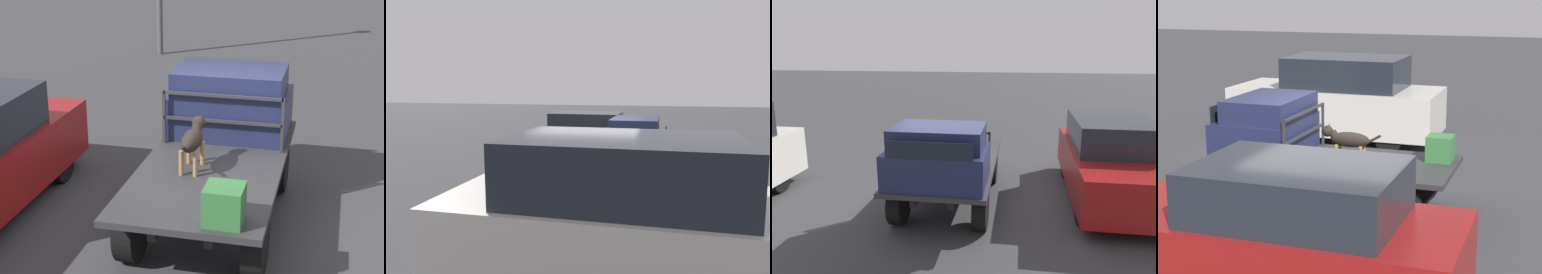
{
  "view_description": "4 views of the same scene",
  "coord_description": "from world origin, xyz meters",
  "views": [
    {
      "loc": [
        -7.66,
        -1.56,
        4.05
      ],
      "look_at": [
        -0.32,
        0.22,
        1.3
      ],
      "focal_mm": 60.0,
      "sensor_mm": 36.0,
      "label": 1
    },
    {
      "loc": [
        1.92,
        -9.05,
        2.62
      ],
      "look_at": [
        -0.32,
        0.22,
        1.3
      ],
      "focal_mm": 35.0,
      "sensor_mm": 36.0,
      "label": 2
    },
    {
      "loc": [
        7.28,
        1.37,
        3.16
      ],
      "look_at": [
        -0.32,
        0.22,
        1.3
      ],
      "focal_mm": 35.0,
      "sensor_mm": 36.0,
      "label": 3
    },
    {
      "loc": [
        -3.49,
        9.53,
        3.59
      ],
      "look_at": [
        -0.32,
        0.22,
        1.3
      ],
      "focal_mm": 60.0,
      "sensor_mm": 36.0,
      "label": 4
    }
  ],
  "objects": [
    {
      "name": "truck_headboard",
      "position": [
        0.54,
        0.0,
        1.36
      ],
      "size": [
        0.04,
        1.69,
        0.77
      ],
      "color": "#2D2D30",
      "rests_on": "flatbed_truck"
    },
    {
      "name": "cargo_crate",
      "position": [
        -1.64,
        -0.45,
        1.06
      ],
      "size": [
        0.42,
        0.42,
        0.42
      ],
      "color": "#337038",
      "rests_on": "flatbed_truck"
    },
    {
      "name": "truck_cab",
      "position": [
        1.23,
        0.0,
        1.32
      ],
      "size": [
        1.29,
        1.69,
        0.98
      ],
      "color": "#1E2347",
      "rests_on": "flatbed_truck"
    },
    {
      "name": "dog",
      "position": [
        -0.26,
        0.22,
        1.25
      ],
      "size": [
        1.01,
        0.24,
        0.64
      ],
      "rotation": [
        0.0,
        0.0,
        -0.2
      ],
      "color": "#9E7547",
      "rests_on": "flatbed_truck"
    },
    {
      "name": "ground_plane",
      "position": [
        0.0,
        0.0,
        0.0
      ],
      "size": [
        80.0,
        80.0,
        0.0
      ],
      "primitive_type": "plane",
      "color": "#38383A"
    },
    {
      "name": "flatbed_truck",
      "position": [
        0.0,
        0.0,
        0.61
      ],
      "size": [
        3.89,
        1.81,
        0.85
      ],
      "color": "black",
      "rests_on": "ground"
    }
  ]
}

